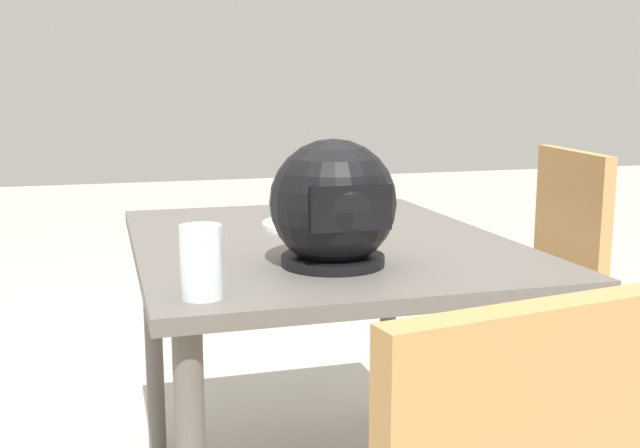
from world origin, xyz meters
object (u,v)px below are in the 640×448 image
object	(u,v)px
dining_table	(319,276)
pizza	(320,216)
drinking_glass	(201,262)
motorcycle_helmet	(333,206)
chair_side	(600,299)

from	to	relation	value
dining_table	pizza	world-z (taller)	pizza
drinking_glass	pizza	bearing A→B (deg)	-122.75
motorcycle_helmet	drinking_glass	distance (m)	0.33
drinking_glass	motorcycle_helmet	bearing A→B (deg)	-149.59
motorcycle_helmet	chair_side	xyz separation A→B (m)	(-0.82, -0.27, -0.33)
pizza	chair_side	bearing A→B (deg)	169.54
motorcycle_helmet	chair_side	distance (m)	0.93
drinking_glass	chair_side	distance (m)	1.21
dining_table	pizza	distance (m)	0.19
motorcycle_helmet	drinking_glass	xyz separation A→B (m)	(0.28, 0.16, -0.06)
chair_side	dining_table	bearing A→B (deg)	0.82
dining_table	motorcycle_helmet	bearing A→B (deg)	79.74
pizza	motorcycle_helmet	distance (m)	0.43
pizza	motorcycle_helmet	xyz separation A→B (m)	(0.09, 0.41, 0.09)
dining_table	motorcycle_helmet	world-z (taller)	motorcycle_helmet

